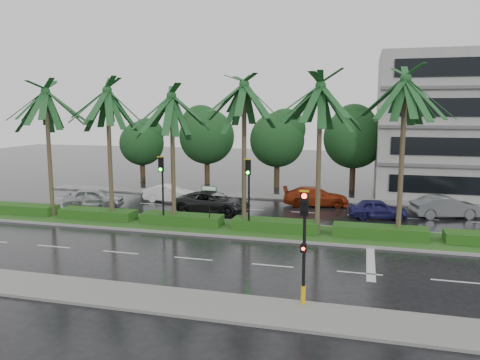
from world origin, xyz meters
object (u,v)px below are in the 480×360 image
(car_grey, at_px, (446,207))
(car_blue, at_px, (378,209))
(street_sign, at_px, (209,196))
(signal_median_left, at_px, (162,180))
(car_silver, at_px, (94,198))
(car_white, at_px, (170,193))
(car_darkgrey, at_px, (213,202))
(signal_near, at_px, (304,243))
(car_red, at_px, (316,196))

(car_grey, bearing_deg, car_blue, 91.73)
(street_sign, bearing_deg, signal_median_left, -176.53)
(signal_median_left, relative_size, car_grey, 0.96)
(car_silver, xyz_separation_m, car_blue, (20.50, 1.83, -0.09))
(car_white, xyz_separation_m, car_darkgrey, (4.63, -2.94, 0.09))
(signal_median_left, height_order, street_sign, signal_median_left)
(street_sign, height_order, car_grey, street_sign)
(car_silver, distance_m, car_blue, 20.58)
(signal_near, xyz_separation_m, car_silver, (-17.50, 13.94, -1.75))
(signal_near, xyz_separation_m, car_darkgrey, (-8.37, 14.68, -1.75))
(car_white, distance_m, car_blue, 16.11)
(signal_near, xyz_separation_m, signal_median_left, (-10.00, 9.69, 0.49))
(car_red, xyz_separation_m, car_blue, (4.50, -3.25, -0.06))
(signal_median_left, xyz_separation_m, car_grey, (17.50, 7.59, -2.25))
(car_red, height_order, car_blue, car_red)
(car_blue, bearing_deg, car_white, 75.26)
(street_sign, xyz_separation_m, car_darkgrey, (-1.37, 4.81, -1.37))
(car_silver, xyz_separation_m, car_darkgrey, (9.13, 0.74, 0.00))
(car_darkgrey, bearing_deg, car_blue, -81.10)
(car_red, relative_size, car_blue, 1.28)
(signal_near, distance_m, signal_median_left, 13.93)
(car_white, height_order, car_red, car_red)
(car_white, relative_size, car_red, 0.81)
(signal_median_left, distance_m, car_grey, 19.21)
(signal_near, height_order, car_darkgrey, signal_near)
(signal_median_left, height_order, car_white, signal_median_left)
(car_silver, relative_size, car_blue, 1.13)
(signal_median_left, bearing_deg, car_silver, 150.47)
(car_silver, relative_size, car_red, 0.88)
(street_sign, height_order, car_silver, street_sign)
(car_darkgrey, distance_m, car_red, 8.13)
(street_sign, height_order, car_white, street_sign)
(car_silver, distance_m, car_darkgrey, 9.16)
(car_silver, relative_size, car_darkgrey, 0.81)
(signal_near, xyz_separation_m, car_red, (-1.50, 19.02, -1.78))
(signal_median_left, height_order, car_darkgrey, signal_median_left)
(car_silver, xyz_separation_m, car_red, (16.00, 5.09, -0.03))
(signal_near, bearing_deg, signal_median_left, 135.91)
(signal_median_left, distance_m, car_blue, 14.54)
(car_silver, bearing_deg, car_red, -88.09)
(signal_near, bearing_deg, car_silver, 141.46)
(signal_median_left, bearing_deg, car_darkgrey, 71.89)
(car_white, bearing_deg, car_grey, -93.61)
(street_sign, xyz_separation_m, car_silver, (-10.50, 4.07, -1.37))
(street_sign, height_order, car_red, street_sign)
(car_grey, bearing_deg, car_white, 72.31)
(car_white, xyz_separation_m, car_red, (11.50, 1.41, 0.06))
(car_darkgrey, relative_size, car_grey, 1.19)
(street_sign, relative_size, car_grey, 0.57)
(car_silver, height_order, car_blue, car_silver)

